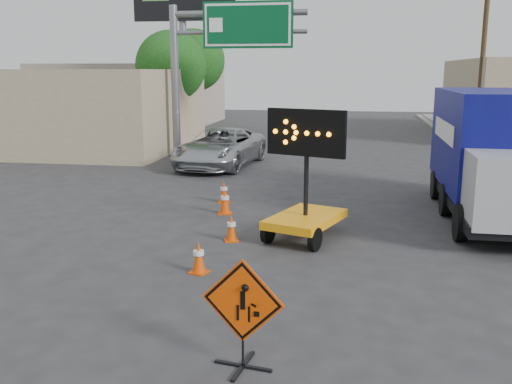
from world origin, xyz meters
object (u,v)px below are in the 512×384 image
(arrow_board, at_px, (306,211))
(box_truck, at_px, (488,161))
(construction_sign, at_px, (243,311))
(pickup_truck, at_px, (220,148))

(arrow_board, height_order, box_truck, box_truck)
(construction_sign, distance_m, pickup_truck, 16.64)
(arrow_board, relative_size, pickup_truck, 0.54)
(construction_sign, xyz_separation_m, arrow_board, (0.31, 6.21, -0.13))
(arrow_board, bearing_deg, pickup_truck, 134.23)
(box_truck, bearing_deg, arrow_board, -147.75)
(arrow_board, relative_size, box_truck, 0.43)
(box_truck, bearing_deg, pickup_truck, 142.82)
(construction_sign, bearing_deg, arrow_board, 96.39)
(construction_sign, distance_m, box_truck, 10.39)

